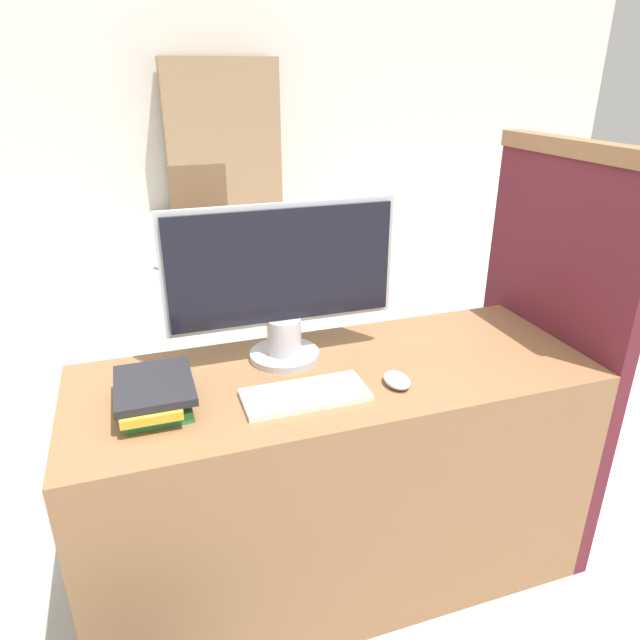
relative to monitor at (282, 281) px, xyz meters
name	(u,v)px	position (x,y,z in m)	size (l,w,h in m)	color
ground_plane	(366,640)	(0.12, -0.41, -0.98)	(20.00, 20.00, 0.00)	#B2B2AD
wall_back	(161,84)	(0.12, 5.53, 0.42)	(12.00, 0.06, 2.80)	silver
desk	(335,478)	(0.12, -0.13, -0.61)	(1.47, 0.56, 0.74)	#8C603D
carrel_divider	(545,346)	(0.88, -0.08, -0.30)	(0.07, 0.66, 1.34)	#5B1E28
monitor	(282,281)	(0.00, 0.00, 0.00)	(0.66, 0.20, 0.46)	#B7B7BC
keyboard	(305,395)	(-0.01, -0.23, -0.23)	(0.32, 0.14, 0.02)	white
mouse	(397,380)	(0.24, -0.25, -0.22)	(0.07, 0.10, 0.03)	silver
book_stack	(153,393)	(-0.38, -0.16, -0.20)	(0.19, 0.27, 0.07)	#2D7F42
far_chair	(202,218)	(0.14, 2.94, -0.50)	(0.44, 0.44, 0.87)	brown
bookshelf_far	(223,138)	(0.72, 5.29, -0.15)	(1.28, 0.32, 1.68)	#9E7A56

